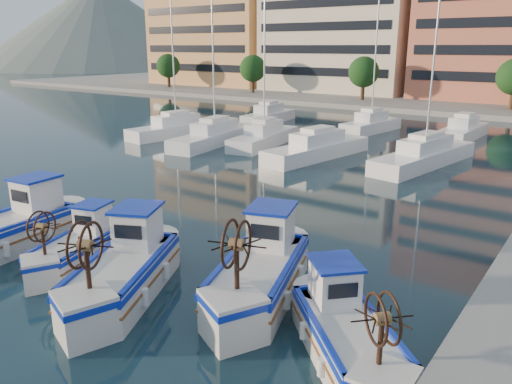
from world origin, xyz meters
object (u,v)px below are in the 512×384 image
at_px(fishing_boat_c, 125,268).
at_px(fishing_boat_d, 261,269).
at_px(fishing_boat_a, 13,226).
at_px(fishing_boat_e, 347,330).
at_px(fishing_boat_b, 79,245).

bearing_deg(fishing_boat_c, fishing_boat_d, 8.28).
bearing_deg(fishing_boat_a, fishing_boat_e, -2.11).
distance_m(fishing_boat_c, fishing_boat_e, 7.15).
xyz_separation_m(fishing_boat_a, fishing_boat_d, (9.88, 2.43, -0.00)).
relative_size(fishing_boat_a, fishing_boat_b, 1.30).
bearing_deg(fishing_boat_b, fishing_boat_e, -15.55).
relative_size(fishing_boat_a, fishing_boat_d, 0.99).
relative_size(fishing_boat_d, fishing_boat_e, 1.26).
xyz_separation_m(fishing_boat_c, fishing_boat_d, (3.48, 2.39, 0.02)).
xyz_separation_m(fishing_boat_d, fishing_boat_e, (3.60, -1.42, -0.14)).
xyz_separation_m(fishing_boat_c, fishing_boat_e, (7.08, 0.98, -0.12)).
relative_size(fishing_boat_c, fishing_boat_d, 0.98).
bearing_deg(fishing_boat_e, fishing_boat_c, 141.73).
relative_size(fishing_boat_b, fishing_boat_e, 0.96).
xyz_separation_m(fishing_boat_a, fishing_boat_e, (13.48, 1.02, -0.14)).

